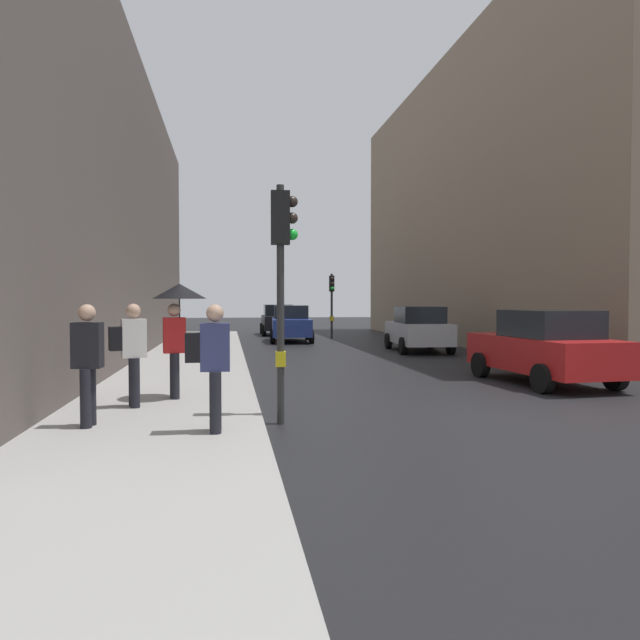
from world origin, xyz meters
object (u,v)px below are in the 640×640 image
at_px(car_red_sedan, 544,347).
at_px(pedestrian_in_dark_coat, 88,360).
at_px(car_blue_van, 291,324).
at_px(pedestrian_with_umbrella, 178,308).
at_px(pedestrian_with_grey_backpack, 212,360).
at_px(pedestrian_with_black_backpack, 131,349).
at_px(traffic_light_near_left, 282,260).
at_px(car_silver_hatchback, 418,329).
at_px(traffic_light_far_median, 332,294).
at_px(car_dark_suv, 278,320).

height_order(car_red_sedan, pedestrian_in_dark_coat, pedestrian_in_dark_coat).
height_order(car_blue_van, pedestrian_with_umbrella, pedestrian_with_umbrella).
relative_size(car_blue_van, pedestrian_with_grey_backpack, 2.44).
relative_size(car_red_sedan, pedestrian_with_black_backpack, 2.43).
xyz_separation_m(traffic_light_near_left, car_silver_hatchback, (6.53, 12.51, -1.75)).
bearing_deg(pedestrian_with_umbrella, pedestrian_in_dark_coat, -115.01).
distance_m(pedestrian_with_umbrella, pedestrian_with_black_backpack, 1.28).
bearing_deg(pedestrian_in_dark_coat, traffic_light_far_median, 70.71).
distance_m(car_red_sedan, car_dark_suv, 21.55).
xyz_separation_m(car_red_sedan, pedestrian_with_umbrella, (-8.37, -1.67, 0.96)).
xyz_separation_m(traffic_light_near_left, car_dark_suv, (2.07, 24.58, -1.75)).
bearing_deg(pedestrian_with_umbrella, traffic_light_near_left, -46.04).
height_order(traffic_light_far_median, car_blue_van, traffic_light_far_median).
height_order(car_silver_hatchback, pedestrian_with_black_backpack, pedestrian_with_black_backpack).
xyz_separation_m(car_red_sedan, car_blue_van, (-4.42, 15.20, 0.00)).
bearing_deg(car_dark_suv, traffic_light_far_median, -57.13).
bearing_deg(traffic_light_far_median, car_red_sedan, -83.26).
bearing_deg(car_silver_hatchback, pedestrian_with_black_backpack, -128.13).
bearing_deg(pedestrian_with_black_backpack, pedestrian_in_dark_coat, -103.67).
distance_m(traffic_light_near_left, car_dark_suv, 24.73).
xyz_separation_m(pedestrian_with_umbrella, pedestrian_with_black_backpack, (-0.72, -0.82, -0.68)).
relative_size(traffic_light_far_median, pedestrian_with_black_backpack, 1.93).
height_order(car_silver_hatchback, car_blue_van, same).
relative_size(car_dark_suv, pedestrian_with_grey_backpack, 2.39).
distance_m(car_dark_suv, pedestrian_with_black_backpack, 24.00).
bearing_deg(car_silver_hatchback, traffic_light_far_median, 103.44).
distance_m(car_silver_hatchback, pedestrian_with_umbrella, 13.55).
bearing_deg(car_silver_hatchback, pedestrian_in_dark_coat, -125.84).
bearing_deg(car_red_sedan, traffic_light_far_median, 96.74).
bearing_deg(car_blue_van, car_dark_suv, 91.08).
relative_size(traffic_light_near_left, car_silver_hatchback, 0.88).
height_order(pedestrian_with_umbrella, pedestrian_with_grey_backpack, pedestrian_with_umbrella).
height_order(car_silver_hatchback, car_red_sedan, same).
xyz_separation_m(traffic_light_near_left, pedestrian_with_umbrella, (-1.77, 1.84, -0.79)).
height_order(traffic_light_far_median, car_red_sedan, traffic_light_far_median).
distance_m(car_dark_suv, pedestrian_in_dark_coat, 25.54).
xyz_separation_m(pedestrian_with_grey_backpack, pedestrian_with_black_backpack, (-1.42, 2.14, 0.00)).
xyz_separation_m(traffic_light_far_median, pedestrian_with_umbrella, (-6.34, -18.88, -0.51)).
distance_m(traffic_light_far_median, car_red_sedan, 17.39).
bearing_deg(pedestrian_in_dark_coat, pedestrian_with_black_backpack, 76.33).
bearing_deg(car_dark_suv, car_silver_hatchback, -69.74).
bearing_deg(pedestrian_in_dark_coat, car_dark_suv, 78.88).
distance_m(car_silver_hatchback, pedestrian_with_grey_backpack, 15.61).
relative_size(pedestrian_with_umbrella, pedestrian_in_dark_coat, 1.21).
distance_m(car_silver_hatchback, pedestrian_with_black_backpack, 14.61).
xyz_separation_m(traffic_light_far_median, car_dark_suv, (-2.49, 3.86, -1.48)).
bearing_deg(car_blue_van, traffic_light_far_median, 40.20).
bearing_deg(traffic_light_far_median, car_dark_suv, 122.87).
height_order(pedestrian_with_black_backpack, pedestrian_in_dark_coat, same).
relative_size(car_silver_hatchback, car_dark_suv, 1.02).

